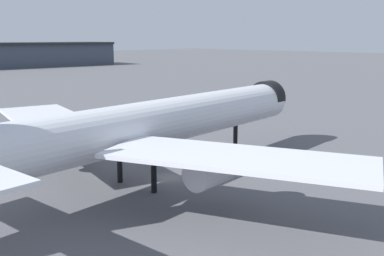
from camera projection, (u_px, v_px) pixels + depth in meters
name	position (u px, v px, depth m)	size (l,w,h in m)	color
ground	(170.00, 178.00, 53.34)	(900.00, 900.00, 0.00)	#56565B
airliner_near_gate	(149.00, 125.00, 50.27)	(58.22, 52.94, 15.13)	silver
baggage_tug_wing	(56.00, 126.00, 79.83)	(3.53, 2.66, 1.85)	black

